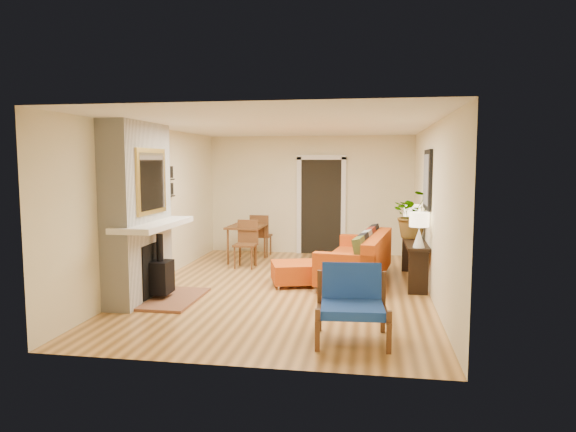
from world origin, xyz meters
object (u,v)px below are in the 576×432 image
Objects in this scene: blue_chair at (352,299)px; lamp_near at (419,226)px; sofa at (361,258)px; dining_table at (250,232)px; lamp_far at (412,216)px; houseplant at (414,214)px; console_table at (414,249)px; ottoman at (294,272)px.

blue_chair is 1.60× the size of lamp_near.
sofa is 2.94m from blue_chair.
lamp_near is at bearing 66.91° from blue_chair.
dining_table is at bearing 148.59° from sofa.
lamp_far reaches higher than blue_chair.
console_table is at bearing -87.16° from houseplant.
lamp_near is at bearing -40.22° from sofa.
blue_chair is 1.60× the size of lamp_far.
console_table is 3.43× the size of lamp_near.
houseplant reaches higher than sofa.
lamp_near is (0.00, -0.78, 0.49)m from console_table.
houseplant is (-0.01, 0.98, 0.08)m from lamp_near.
console_table is at bearing -23.32° from dining_table.
lamp_near is (3.16, -2.14, 0.47)m from dining_table.
sofa reaches higher than blue_chair.
console_table is 2.24× the size of houseplant.
blue_chair reaches higher than console_table.
console_table is 0.84m from lamp_far.
console_table is 0.60m from houseplant.
blue_chair is 2.45m from lamp_near.
ottoman is at bearing -165.99° from console_table.
dining_table is (-2.23, 4.32, 0.14)m from blue_chair.
blue_chair is at bearing -90.77° from sofa.
blue_chair is (-0.04, -2.94, 0.07)m from sofa.
ottoman is at bearing 171.74° from lamp_near.
sofa is 4.35× the size of lamp_far.
console_table is 3.43× the size of lamp_far.
houseplant is (1.96, 0.69, 0.93)m from ottoman.
ottoman is 2.44m from lamp_far.
ottoman is at bearing -57.25° from dining_table.
sofa is 1.32m from lamp_far.
lamp_near reaches higher than console_table.
dining_table is 3.13× the size of lamp_near.
lamp_near is at bearing -90.00° from console_table.
houseplant reaches higher than lamp_near.
dining_table is at bearing 117.30° from blue_chair.
lamp_far reaches higher than sofa.
lamp_near is (1.97, -0.29, 0.85)m from ottoman.
ottoman is (-1.08, -0.47, -0.17)m from sofa.
blue_chair reaches higher than ottoman.
console_table is at bearing 90.00° from lamp_near.
dining_table is 3.44m from console_table.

